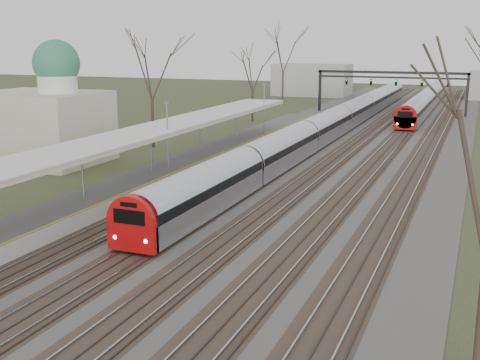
% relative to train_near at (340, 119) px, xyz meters
% --- Properties ---
extents(track_bed, '(24.00, 160.00, 0.22)m').
position_rel_train_near_xyz_m(track_bed, '(2.76, -10.53, -1.42)').
color(track_bed, '#474442').
rests_on(track_bed, ground).
extents(platform, '(3.50, 69.00, 1.00)m').
position_rel_train_near_xyz_m(platform, '(-6.55, -28.03, -0.98)').
color(platform, '#9E9B93').
rests_on(platform, ground).
extents(canopy, '(4.10, 50.00, 3.11)m').
position_rel_train_near_xyz_m(canopy, '(-6.55, -32.54, 2.45)').
color(canopy, slate).
rests_on(canopy, platform).
extents(dome_building, '(10.00, 8.00, 10.30)m').
position_rel_train_near_xyz_m(dome_building, '(-19.21, -27.53, 2.24)').
color(dome_building, beige).
rests_on(dome_building, ground).
extents(signal_gantry, '(21.00, 0.59, 6.08)m').
position_rel_train_near_xyz_m(signal_gantry, '(2.79, 19.46, 3.43)').
color(signal_gantry, black).
rests_on(signal_gantry, ground).
extents(tree_west_far, '(5.50, 5.50, 11.33)m').
position_rel_train_near_xyz_m(tree_west_far, '(-14.50, -17.53, 6.54)').
color(tree_west_far, '#2D231C').
rests_on(tree_west_far, ground).
extents(train_near, '(2.62, 90.21, 3.05)m').
position_rel_train_near_xyz_m(train_near, '(0.00, 0.00, 0.00)').
color(train_near, '#B4B7BF').
rests_on(train_near, ground).
extents(train_far, '(2.62, 60.21, 3.05)m').
position_rel_train_near_xyz_m(train_far, '(7.00, 31.92, 0.00)').
color(train_far, '#B4B7BF').
rests_on(train_far, ground).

